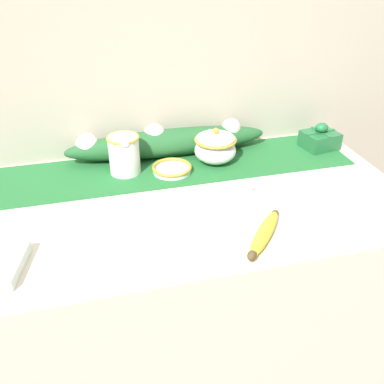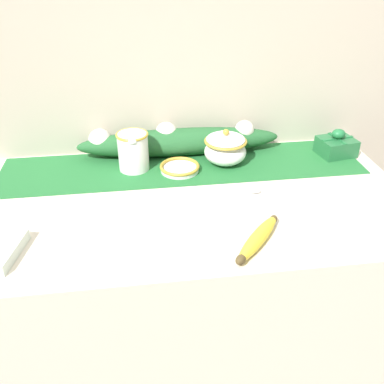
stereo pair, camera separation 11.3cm
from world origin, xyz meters
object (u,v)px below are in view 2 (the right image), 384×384
(cream_pitcher, at_px, (133,150))
(gift_box, at_px, (336,145))
(small_dish, at_px, (180,168))
(banana, at_px, (258,238))
(spoon, at_px, (248,190))
(sugar_bowl, at_px, (225,148))

(cream_pitcher, xyz_separation_m, gift_box, (0.67, 0.01, -0.03))
(small_dish, distance_m, banana, 0.42)
(small_dish, bearing_deg, banana, -69.98)
(cream_pitcher, distance_m, banana, 0.51)
(cream_pitcher, distance_m, small_dish, 0.15)
(banana, relative_size, spoon, 0.95)
(banana, height_order, gift_box, gift_box)
(spoon, xyz_separation_m, gift_box, (0.35, 0.20, 0.03))
(small_dish, xyz_separation_m, banana, (0.14, -0.39, 0.00))
(banana, distance_m, spoon, 0.24)
(sugar_bowl, distance_m, gift_box, 0.38)
(cream_pitcher, bearing_deg, sugar_bowl, -0.35)
(sugar_bowl, bearing_deg, spoon, -80.14)
(gift_box, bearing_deg, sugar_bowl, -177.98)
(banana, xyz_separation_m, spoon, (0.04, 0.24, -0.01))
(cream_pitcher, distance_m, sugar_bowl, 0.29)
(sugar_bowl, bearing_deg, cream_pitcher, 179.65)
(small_dish, xyz_separation_m, gift_box, (0.53, 0.05, 0.02))
(cream_pitcher, height_order, spoon, cream_pitcher)
(sugar_bowl, relative_size, gift_box, 1.06)
(cream_pitcher, xyz_separation_m, banana, (0.28, -0.43, -0.05))
(small_dish, relative_size, gift_box, 0.98)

